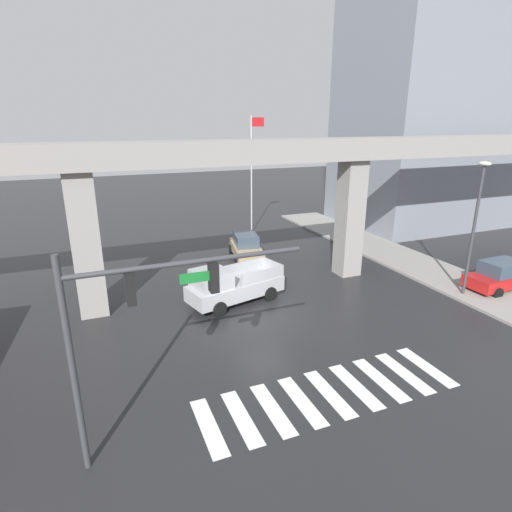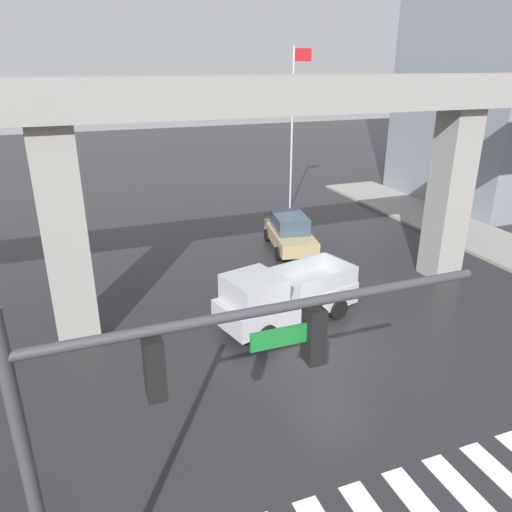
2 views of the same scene
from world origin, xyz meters
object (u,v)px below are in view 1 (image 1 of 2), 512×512
object	(u,v)px
pickup_truck	(231,286)
sedan_red	(502,275)
flagpole	(253,167)
sedan_tan	(246,246)
traffic_signal_mast	(137,313)
street_lamp_near_corner	(476,214)

from	to	relation	value
pickup_truck	sedan_red	xyz separation A→B (m)	(14.72, -4.02, -0.14)
sedan_red	flagpole	size ratio (longest dim) A/B	0.46
sedan_tan	traffic_signal_mast	world-z (taller)	traffic_signal_mast
sedan_tan	flagpole	size ratio (longest dim) A/B	0.48
pickup_truck	flagpole	distance (m)	15.36
traffic_signal_mast	flagpole	world-z (taller)	flagpole
pickup_truck	traffic_signal_mast	xyz separation A→B (m)	(-5.49, -8.72, 3.40)
sedan_tan	street_lamp_near_corner	xyz separation A→B (m)	(8.66, -10.60, 3.70)
sedan_tan	traffic_signal_mast	xyz separation A→B (m)	(-8.89, -15.41, 3.54)
traffic_signal_mast	flagpole	distance (m)	24.97
sedan_tan	sedan_red	distance (m)	15.58
pickup_truck	flagpole	world-z (taller)	flagpole
pickup_truck	sedan_tan	world-z (taller)	pickup_truck
sedan_red	flagpole	bearing A→B (deg)	115.61
pickup_truck	traffic_signal_mast	bearing A→B (deg)	-122.17
traffic_signal_mast	street_lamp_near_corner	bearing A→B (deg)	15.35
pickup_truck	sedan_red	bearing A→B (deg)	-15.28
sedan_red	flagpole	xyz separation A→B (m)	(-8.23, 17.18, 4.70)
sedan_red	pickup_truck	bearing A→B (deg)	164.72
sedan_tan	street_lamp_near_corner	size ratio (longest dim) A/B	0.63
sedan_red	traffic_signal_mast	xyz separation A→B (m)	(-20.21, -4.70, 3.54)
pickup_truck	sedan_tan	xyz separation A→B (m)	(3.41, 6.69, -0.14)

